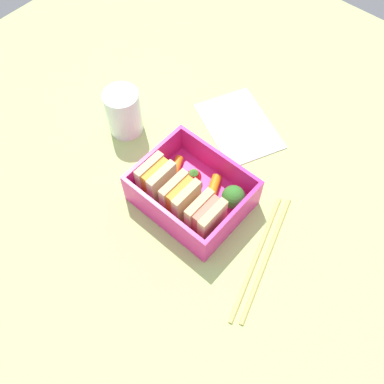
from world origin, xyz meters
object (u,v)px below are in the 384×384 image
at_px(sandwich_center, 156,179).
at_px(sandwich_left, 206,217).
at_px(broccoli_floret, 233,197).
at_px(carrot_stick_left, 213,187).
at_px(sandwich_center_left, 180,198).
at_px(chopstick_pair, 261,257).
at_px(strawberry_far_left, 194,177).
at_px(drinking_glass, 124,112).
at_px(folded_napkin, 239,126).
at_px(carrot_stick_far_left, 176,167).

bearing_deg(sandwich_center, sandwich_left, 180.00).
bearing_deg(sandwich_left, broccoli_floret, -97.61).
xyz_separation_m(broccoli_floret, carrot_stick_left, (0.04, -0.00, -0.02)).
bearing_deg(sandwich_center_left, carrot_stick_left, -106.34).
bearing_deg(sandwich_center_left, broccoli_floret, -135.29).
xyz_separation_m(sandwich_left, chopstick_pair, (-0.09, -0.02, -0.04)).
bearing_deg(strawberry_far_left, drinking_glass, -4.06).
xyz_separation_m(carrot_stick_left, chopstick_pair, (-0.12, 0.04, -0.02)).
distance_m(sandwich_center, folded_napkin, 0.20).
xyz_separation_m(sandwich_center_left, drinking_glass, (0.18, -0.06, -0.00)).
distance_m(carrot_stick_left, folded_napkin, 0.15).
height_order(sandwich_center_left, carrot_stick_far_left, sandwich_center_left).
height_order(carrot_stick_left, chopstick_pair, carrot_stick_left).
relative_size(sandwich_left, carrot_stick_left, 1.49).
height_order(carrot_stick_far_left, chopstick_pair, carrot_stick_far_left).
relative_size(sandwich_left, sandwich_center_left, 1.00).
height_order(sandwich_center, broccoli_floret, sandwich_center).
height_order(broccoli_floret, carrot_stick_far_left, broccoli_floret).
bearing_deg(sandwich_left, drinking_glass, -14.84).
relative_size(sandwich_left, strawberry_far_left, 2.08).
relative_size(broccoli_floret, chopstick_pair, 0.21).
xyz_separation_m(sandwich_left, sandwich_center, (0.10, 0.00, 0.00)).
height_order(chopstick_pair, drinking_glass, drinking_glass).
bearing_deg(sandwich_left, carrot_stick_left, -61.08).
height_order(broccoli_floret, drinking_glass, drinking_glass).
bearing_deg(broccoli_floret, sandwich_left, 82.39).
relative_size(sandwich_center, carrot_stick_left, 1.49).
bearing_deg(drinking_glass, carrot_stick_left, 178.88).
height_order(sandwich_center_left, folded_napkin, sandwich_center_left).
xyz_separation_m(sandwich_center_left, chopstick_pair, (-0.14, -0.02, -0.04)).
height_order(sandwich_left, folded_napkin, sandwich_left).
distance_m(sandwich_center, strawberry_far_left, 0.06).
bearing_deg(broccoli_floret, folded_napkin, -55.96).
bearing_deg(carrot_stick_left, drinking_glass, -1.12).
height_order(sandwich_center, strawberry_far_left, sandwich_center).
bearing_deg(chopstick_pair, carrot_stick_far_left, -8.57).
bearing_deg(broccoli_floret, sandwich_center_left, 44.71).
relative_size(sandwich_center, strawberry_far_left, 2.08).
bearing_deg(carrot_stick_left, carrot_stick_far_left, 6.90).
bearing_deg(sandwich_center, sandwich_center_left, 180.00).
xyz_separation_m(sandwich_center, carrot_stick_far_left, (0.00, -0.05, -0.02)).
bearing_deg(strawberry_far_left, carrot_stick_far_left, 1.03).
bearing_deg(chopstick_pair, folded_napkin, -44.49).
relative_size(broccoli_floret, drinking_glass, 0.52).
relative_size(sandwich_left, chopstick_pair, 0.30).
bearing_deg(sandwich_center_left, sandwich_left, 180.00).
xyz_separation_m(sandwich_center_left, carrot_stick_left, (-0.02, -0.06, -0.02)).
relative_size(carrot_stick_left, folded_napkin, 0.28).
height_order(sandwich_center_left, strawberry_far_left, sandwich_center_left).
distance_m(carrot_stick_far_left, chopstick_pair, 0.20).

